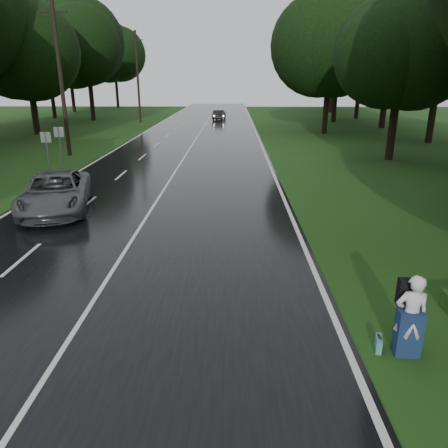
# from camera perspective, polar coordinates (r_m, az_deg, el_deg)

# --- Properties ---
(ground) EXTENTS (160.00, 160.00, 0.00)m
(ground) POSITION_cam_1_polar(r_m,az_deg,el_deg) (11.56, -16.44, -8.87)
(ground) COLOR #1D4313
(ground) RESTS_ON ground
(road) EXTENTS (12.00, 140.00, 0.04)m
(road) POSITION_cam_1_polar(r_m,az_deg,el_deg) (30.36, -5.36, 8.97)
(road) COLOR black
(road) RESTS_ON ground
(lane_center) EXTENTS (0.12, 140.00, 0.01)m
(lane_center) POSITION_cam_1_polar(r_m,az_deg,el_deg) (30.36, -5.36, 9.02)
(lane_center) COLOR silver
(lane_center) RESTS_ON road
(grey_car) EXTENTS (3.88, 6.04, 1.55)m
(grey_car) POSITION_cam_1_polar(r_m,az_deg,el_deg) (18.88, -21.84, 4.01)
(grey_car) COLOR #4C5051
(grey_car) RESTS_ON road
(far_car) EXTENTS (1.83, 3.93, 1.25)m
(far_car) POSITION_cam_1_polar(r_m,az_deg,el_deg) (59.80, -0.66, 14.57)
(far_car) COLOR black
(far_car) RESTS_ON road
(hitchhiker) EXTENTS (0.66, 0.60, 1.74)m
(hitchhiker) POSITION_cam_1_polar(r_m,az_deg,el_deg) (9.23, 23.86, -11.58)
(hitchhiker) COLOR silver
(hitchhiker) RESTS_ON ground
(suitcase) EXTENTS (0.21, 0.41, 0.28)m
(suitcase) POSITION_cam_1_polar(r_m,az_deg,el_deg) (9.48, 20.18, -14.94)
(suitcase) COLOR teal
(suitcase) RESTS_ON ground
(utility_pole_mid) EXTENTS (1.80, 0.28, 10.53)m
(utility_pole_mid) POSITION_cam_1_polar(r_m,az_deg,el_deg) (33.18, -20.12, 8.73)
(utility_pole_mid) COLOR black
(utility_pole_mid) RESTS_ON ground
(utility_pole_far) EXTENTS (1.80, 0.28, 10.88)m
(utility_pole_far) POSITION_cam_1_polar(r_m,az_deg,el_deg) (56.78, -11.22, 13.31)
(utility_pole_far) COLOR black
(utility_pole_far) RESTS_ON ground
(road_sign_a) EXTENTS (0.58, 0.10, 2.44)m
(road_sign_a) POSITION_cam_1_polar(r_m,az_deg,el_deg) (26.72, -22.40, 6.21)
(road_sign_a) COLOR white
(road_sign_a) RESTS_ON ground
(road_sign_b) EXTENTS (0.60, 0.10, 2.52)m
(road_sign_b) POSITION_cam_1_polar(r_m,az_deg,el_deg) (28.44, -20.93, 7.09)
(road_sign_b) COLOR white
(road_sign_b) RESTS_ON ground
(tree_left_e) EXTENTS (8.37, 8.37, 13.08)m
(tree_left_e) POSITION_cam_1_polar(r_m,az_deg,el_deg) (47.49, -23.89, 11.04)
(tree_left_e) COLOR black
(tree_left_e) RESTS_ON ground
(tree_left_f) EXTENTS (10.90, 10.90, 17.03)m
(tree_left_f) POSITION_cam_1_polar(r_m,az_deg,el_deg) (61.48, -17.21, 13.25)
(tree_left_f) COLOR black
(tree_left_f) RESTS_ON ground
(tree_right_d) EXTENTS (8.04, 8.04, 12.56)m
(tree_right_d) POSITION_cam_1_polar(r_m,az_deg,el_deg) (31.67, 21.35, 8.14)
(tree_right_d) COLOR black
(tree_right_d) RESTS_ON ground
(tree_right_e) EXTENTS (9.03, 9.03, 14.10)m
(tree_right_e) POSITION_cam_1_polar(r_m,az_deg,el_deg) (45.48, 13.38, 11.84)
(tree_right_e) COLOR black
(tree_right_e) RESTS_ON ground
(tree_right_f) EXTENTS (9.53, 9.53, 14.89)m
(tree_right_f) POSITION_cam_1_polar(r_m,az_deg,el_deg) (58.79, 14.54, 13.26)
(tree_right_f) COLOR black
(tree_right_f) RESTS_ON ground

